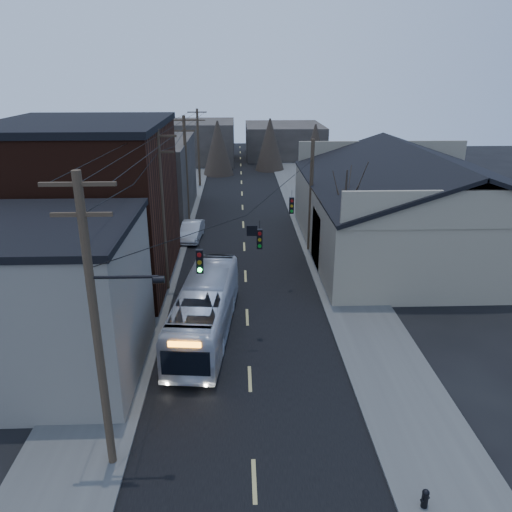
# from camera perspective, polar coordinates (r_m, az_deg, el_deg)

# --- Properties ---
(road_surface) EXTENTS (9.00, 110.00, 0.02)m
(road_surface) POSITION_cam_1_polar(r_m,az_deg,el_deg) (43.26, -1.43, 2.84)
(road_surface) COLOR black
(road_surface) RESTS_ON ground
(sidewalk_left) EXTENTS (4.00, 110.00, 0.12)m
(sidewalk_left) POSITION_cam_1_polar(r_m,az_deg,el_deg) (43.67, -10.00, 2.76)
(sidewalk_left) COLOR #474744
(sidewalk_left) RESTS_ON ground
(sidewalk_right) EXTENTS (4.00, 110.00, 0.12)m
(sidewalk_right) POSITION_cam_1_polar(r_m,az_deg,el_deg) (43.79, 7.11, 2.97)
(sidewalk_right) COLOR #474744
(sidewalk_right) RESTS_ON ground
(building_clapboard) EXTENTS (8.00, 8.00, 7.00)m
(building_clapboard) POSITION_cam_1_polar(r_m,az_deg,el_deg) (23.99, -22.93, -4.96)
(building_clapboard) COLOR #6F665C
(building_clapboard) RESTS_ON ground
(building_brick) EXTENTS (10.00, 12.00, 10.00)m
(building_brick) POSITION_cam_1_polar(r_m,az_deg,el_deg) (33.65, -18.64, 5.42)
(building_brick) COLOR black
(building_brick) RESTS_ON ground
(building_left_far) EXTENTS (9.00, 14.00, 7.00)m
(building_left_far) POSITION_cam_1_polar(r_m,az_deg,el_deg) (49.04, -12.86, 8.67)
(building_left_far) COLOR #322D28
(building_left_far) RESTS_ON ground
(warehouse) EXTENTS (16.16, 20.60, 7.73)m
(warehouse) POSITION_cam_1_polar(r_m,az_deg,el_deg) (40.01, 17.65, 4.40)
(warehouse) COLOR gray
(warehouse) RESTS_ON ground
(building_far_left) EXTENTS (10.00, 12.00, 6.00)m
(building_far_left) POSITION_cam_1_polar(r_m,az_deg,el_deg) (77.09, -6.38, 12.85)
(building_far_left) COLOR #322D28
(building_far_left) RESTS_ON ground
(building_far_right) EXTENTS (12.00, 14.00, 5.00)m
(building_far_right) POSITION_cam_1_polar(r_m,az_deg,el_deg) (82.24, 3.19, 13.07)
(building_far_right) COLOR #322D28
(building_far_right) RESTS_ON ground
(bare_tree) EXTENTS (0.40, 0.40, 7.20)m
(bare_tree) POSITION_cam_1_polar(r_m,az_deg,el_deg) (33.37, 9.99, 3.57)
(bare_tree) COLOR black
(bare_tree) RESTS_ON ground
(utility_lines) EXTENTS (11.24, 45.28, 10.50)m
(utility_lines) POSITION_cam_1_polar(r_m,az_deg,el_deg) (36.39, -6.33, 7.38)
(utility_lines) COLOR #382B1E
(utility_lines) RESTS_ON ground
(bus) EXTENTS (3.47, 10.64, 2.91)m
(bus) POSITION_cam_1_polar(r_m,az_deg,el_deg) (26.20, -5.87, -6.12)
(bus) COLOR silver
(bus) RESTS_ON ground
(parked_car) EXTENTS (1.90, 4.55, 1.46)m
(parked_car) POSITION_cam_1_polar(r_m,az_deg,el_deg) (41.33, -7.37, 2.87)
(parked_car) COLOR #B0B3B8
(parked_car) RESTS_ON ground
(fire_hydrant) EXTENTS (0.33, 0.23, 0.68)m
(fire_hydrant) POSITION_cam_1_polar(r_m,az_deg,el_deg) (18.30, 18.77, -24.68)
(fire_hydrant) COLOR black
(fire_hydrant) RESTS_ON sidewalk_right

